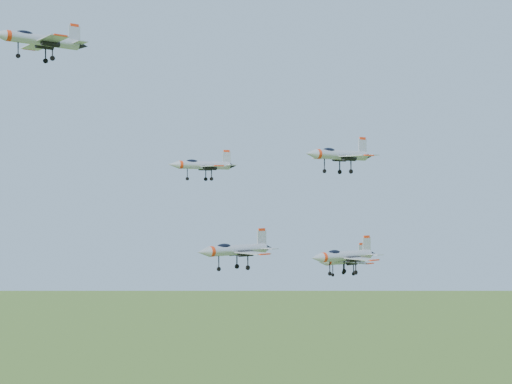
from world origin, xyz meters
TOP-DOWN VIEW (x-y plane):
  - jet_lead at (-23.27, 8.40)m, footprint 12.82×10.56m
  - jet_left_high at (-0.53, 4.68)m, footprint 10.74×9.02m
  - jet_right_high at (5.29, -16.72)m, footprint 11.41×9.42m
  - jet_left_low at (2.78, 1.19)m, footprint 13.73×11.27m
  - jet_right_low at (15.99, -7.57)m, footprint 13.08×10.77m
  - jet_trail at (19.27, -4.48)m, footprint 11.31×9.29m

SIDE VIEW (x-z plane):
  - jet_trail at x=19.27m, z-range 123.21..126.24m
  - jet_right_low at x=15.99m, z-range 123.99..127.49m
  - jet_left_low at x=2.78m, z-range 124.90..128.58m
  - jet_left_high at x=-0.53m, z-range 137.44..140.32m
  - jet_right_high at x=5.29m, z-range 138.12..141.17m
  - jet_lead at x=-23.27m, z-range 152.63..156.06m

